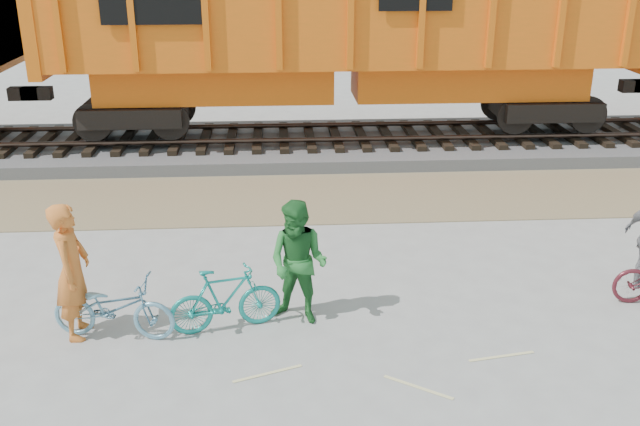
# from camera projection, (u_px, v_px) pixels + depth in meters

# --- Properties ---
(ground) EXTENTS (120.00, 120.00, 0.00)m
(ground) POSITION_uv_depth(u_px,v_px,m) (342.00, 337.00, 9.58)
(ground) COLOR #9E9E99
(ground) RESTS_ON ground
(gravel_strip) EXTENTS (120.00, 3.00, 0.02)m
(gravel_strip) POSITION_uv_depth(u_px,v_px,m) (318.00, 197.00, 14.70)
(gravel_strip) COLOR #8A7255
(gravel_strip) RESTS_ON ground
(ballast_bed) EXTENTS (120.00, 4.00, 0.30)m
(ballast_bed) POSITION_uv_depth(u_px,v_px,m) (310.00, 145.00, 17.90)
(ballast_bed) COLOR slate
(ballast_bed) RESTS_ON ground
(track) EXTENTS (120.00, 2.60, 0.24)m
(track) POSITION_uv_depth(u_px,v_px,m) (310.00, 132.00, 17.79)
(track) COLOR black
(track) RESTS_ON ballast_bed
(hopper_car_center) EXTENTS (14.00, 3.13, 4.65)m
(hopper_car_center) POSITION_uv_depth(u_px,v_px,m) (343.00, 28.00, 16.92)
(hopper_car_center) COLOR black
(hopper_car_center) RESTS_ON track
(bicycle_blue) EXTENTS (1.74, 0.86, 0.88)m
(bicycle_blue) POSITION_uv_depth(u_px,v_px,m) (113.00, 308.00, 9.45)
(bicycle_blue) COLOR #659CB7
(bicycle_blue) RESTS_ON ground
(bicycle_teal) EXTENTS (1.59, 0.79, 0.92)m
(bicycle_teal) POSITION_uv_depth(u_px,v_px,m) (225.00, 299.00, 9.62)
(bicycle_teal) COLOR #158980
(bicycle_teal) RESTS_ON ground
(person_solo) EXTENTS (0.46, 0.69, 1.89)m
(person_solo) POSITION_uv_depth(u_px,v_px,m) (72.00, 271.00, 9.33)
(person_solo) COLOR orange
(person_solo) RESTS_ON ground
(person_man) EXTENTS (1.06, 0.97, 1.76)m
(person_man) POSITION_uv_depth(u_px,v_px,m) (298.00, 263.00, 9.71)
(person_man) COLOR #23692C
(person_man) RESTS_ON ground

